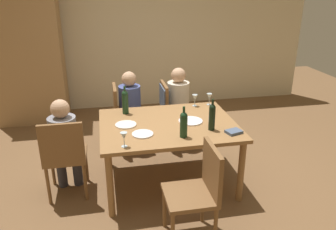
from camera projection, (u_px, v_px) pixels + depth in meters
ground_plane at (168, 181)px, 4.02m from camera, size 10.00×10.00×0.00m
rear_room_partition at (138, 33)px, 6.07m from camera, size 6.40×0.12×2.70m
armoire_cabinet at (27, 56)px, 5.42m from camera, size 1.18×0.62×2.18m
dining_table at (168, 130)px, 3.78m from camera, size 1.51×1.18×0.75m
chair_far_left at (124, 113)px, 4.64m from camera, size 0.44×0.44×0.92m
chair_left_end at (65, 153)px, 3.54m from camera, size 0.44×0.44×0.92m
chair_far_right at (170, 106)px, 4.73m from camera, size 0.46×0.44×0.92m
chair_near at (199, 187)px, 2.96m from camera, size 0.44×0.44×0.92m
person_woman_host at (132, 105)px, 4.61m from camera, size 0.34×0.30×1.11m
person_man_bearded at (64, 140)px, 3.61m from camera, size 0.29×0.34×1.10m
person_man_guest at (180, 101)px, 4.73m from camera, size 0.35×0.31×1.13m
wine_bottle_tall_green at (184, 124)px, 3.37m from camera, size 0.08×0.08×0.33m
wine_bottle_dark_red at (212, 116)px, 3.53m from camera, size 0.07×0.07×0.34m
wine_bottle_short_olive at (125, 101)px, 3.98m from camera, size 0.08×0.08×0.34m
wine_glass_near_left at (124, 137)px, 3.18m from camera, size 0.07×0.07×0.15m
wine_glass_centre at (195, 98)px, 4.24m from camera, size 0.07×0.07×0.15m
wine_glass_near_right at (209, 97)px, 4.28m from camera, size 0.07×0.07×0.15m
dinner_plate_host at (126, 125)px, 3.69m from camera, size 0.23×0.23×0.01m
dinner_plate_guest_left at (191, 121)px, 3.79m from camera, size 0.27×0.27×0.01m
dinner_plate_guest_right at (143, 134)px, 3.47m from camera, size 0.22×0.22×0.01m
folded_napkin at (234, 132)px, 3.50m from camera, size 0.19×0.16×0.03m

